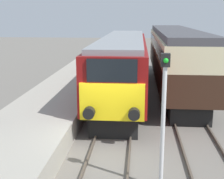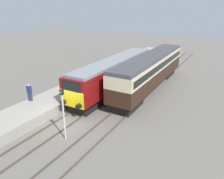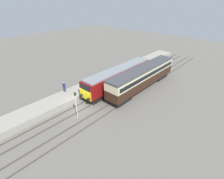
{
  "view_description": "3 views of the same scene",
  "coord_description": "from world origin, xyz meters",
  "px_view_note": "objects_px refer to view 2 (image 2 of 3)",
  "views": [
    {
      "loc": [
        1.0,
        -10.23,
        4.95
      ],
      "look_at": [
        0.0,
        1.14,
        2.22
      ],
      "focal_mm": 50.0,
      "sensor_mm": 36.0,
      "label": 1
    },
    {
      "loc": [
        11.49,
        -12.25,
        9.31
      ],
      "look_at": [
        1.7,
        5.14,
        1.6
      ],
      "focal_mm": 35.0,
      "sensor_mm": 36.0,
      "label": 2
    },
    {
      "loc": [
        18.01,
        -12.96,
        14.8
      ],
      "look_at": [
        1.7,
        5.14,
        1.6
      ],
      "focal_mm": 28.0,
      "sensor_mm": 36.0,
      "label": 3
    }
  ],
  "objects_px": {
    "locomotive": "(115,73)",
    "passenger_carriage": "(151,69)",
    "signal_post": "(63,111)",
    "person_on_platform": "(30,92)"
  },
  "relations": [
    {
      "from": "locomotive",
      "to": "passenger_carriage",
      "type": "relative_size",
      "value": 0.97
    },
    {
      "from": "passenger_carriage",
      "to": "person_on_platform",
      "type": "distance_m",
      "value": 13.44
    },
    {
      "from": "locomotive",
      "to": "passenger_carriage",
      "type": "height_order",
      "value": "passenger_carriage"
    },
    {
      "from": "locomotive",
      "to": "person_on_platform",
      "type": "bearing_deg",
      "value": -118.29
    },
    {
      "from": "signal_post",
      "to": "locomotive",
      "type": "bearing_deg",
      "value": 98.94
    },
    {
      "from": "locomotive",
      "to": "signal_post",
      "type": "height_order",
      "value": "signal_post"
    },
    {
      "from": "person_on_platform",
      "to": "signal_post",
      "type": "xyz_separation_m",
      "value": [
        6.24,
        -2.36,
        0.66
      ]
    },
    {
      "from": "locomotive",
      "to": "passenger_carriage",
      "type": "xyz_separation_m",
      "value": [
        3.4,
        2.37,
        0.34
      ]
    },
    {
      "from": "locomotive",
      "to": "signal_post",
      "type": "distance_m",
      "value": 10.94
    },
    {
      "from": "passenger_carriage",
      "to": "person_on_platform",
      "type": "height_order",
      "value": "passenger_carriage"
    }
  ]
}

